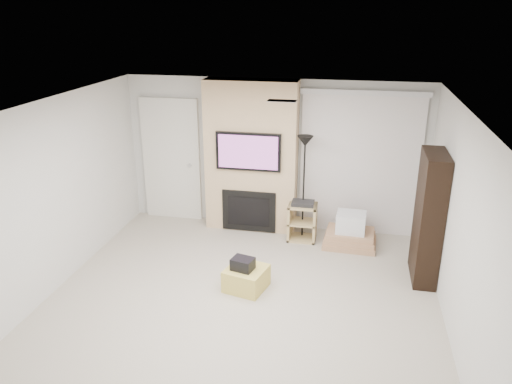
% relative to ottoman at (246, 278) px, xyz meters
% --- Properties ---
extents(floor, '(5.00, 5.50, 0.00)m').
position_rel_ottoman_xyz_m(floor, '(0.00, -0.56, -0.15)').
color(floor, '#B2A897').
rests_on(floor, ground).
extents(ceiling, '(5.00, 5.50, 0.00)m').
position_rel_ottoman_xyz_m(ceiling, '(0.00, -0.56, 2.35)').
color(ceiling, white).
rests_on(ceiling, wall_back).
extents(wall_back, '(5.00, 0.00, 2.50)m').
position_rel_ottoman_xyz_m(wall_back, '(0.00, 2.19, 1.10)').
color(wall_back, silver).
rests_on(wall_back, ground).
extents(wall_left, '(0.00, 5.50, 2.50)m').
position_rel_ottoman_xyz_m(wall_left, '(-2.50, -0.56, 1.10)').
color(wall_left, silver).
rests_on(wall_left, ground).
extents(wall_right, '(0.00, 5.50, 2.50)m').
position_rel_ottoman_xyz_m(wall_right, '(2.50, -0.56, 1.10)').
color(wall_right, silver).
rests_on(wall_right, ground).
extents(hvac_vent, '(0.35, 0.18, 0.01)m').
position_rel_ottoman_xyz_m(hvac_vent, '(0.40, 0.24, 2.35)').
color(hvac_vent, silver).
rests_on(hvac_vent, ceiling).
extents(ottoman, '(0.61, 0.61, 0.30)m').
position_rel_ottoman_xyz_m(ottoman, '(0.00, 0.00, 0.00)').
color(ottoman, '#D2BB54').
rests_on(ottoman, floor).
extents(black_bag, '(0.33, 0.28, 0.16)m').
position_rel_ottoman_xyz_m(black_bag, '(-0.04, -0.03, 0.23)').
color(black_bag, black).
rests_on(black_bag, ottoman).
extents(fireplace_wall, '(1.50, 0.47, 2.50)m').
position_rel_ottoman_xyz_m(fireplace_wall, '(-0.35, 1.98, 1.09)').
color(fireplace_wall, '#D2AF81').
rests_on(fireplace_wall, floor).
extents(entry_door, '(1.02, 0.11, 2.14)m').
position_rel_ottoman_xyz_m(entry_door, '(-1.80, 2.15, 0.90)').
color(entry_door, silver).
rests_on(entry_door, floor).
extents(vertical_blinds, '(1.98, 0.10, 2.37)m').
position_rel_ottoman_xyz_m(vertical_blinds, '(1.40, 2.14, 1.12)').
color(vertical_blinds, silver).
rests_on(vertical_blinds, floor).
extents(floor_lamp, '(0.25, 0.25, 1.70)m').
position_rel_ottoman_xyz_m(floor_lamp, '(0.55, 1.75, 1.19)').
color(floor_lamp, black).
rests_on(floor_lamp, floor).
extents(av_stand, '(0.45, 0.38, 0.66)m').
position_rel_ottoman_xyz_m(av_stand, '(0.56, 1.66, 0.20)').
color(av_stand, tan).
rests_on(av_stand, floor).
extents(box_stack, '(0.84, 0.65, 0.55)m').
position_rel_ottoman_xyz_m(box_stack, '(1.33, 1.58, 0.06)').
color(box_stack, tan).
rests_on(box_stack, floor).
extents(bookshelf, '(0.30, 0.80, 1.80)m').
position_rel_ottoman_xyz_m(bookshelf, '(2.34, 0.78, 0.75)').
color(bookshelf, black).
rests_on(bookshelf, floor).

